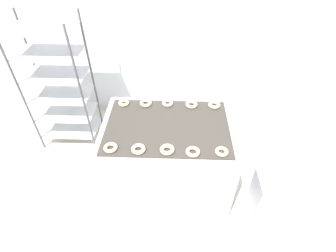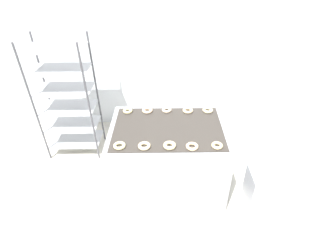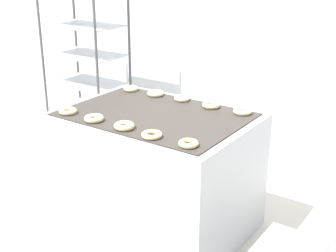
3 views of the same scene
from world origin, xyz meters
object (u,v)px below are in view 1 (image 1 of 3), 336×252
(donut_far_left, at_px, (146,103))
(donut_far_right, at_px, (192,104))
(glaze_bin, at_px, (271,193))
(donut_near_left, at_px, (138,149))
(fryer_machine, at_px, (167,156))
(baking_rack_cart, at_px, (59,85))
(donut_far_leftmost, at_px, (124,103))
(donut_far_center, at_px, (168,103))
(donut_near_rightmost, at_px, (222,152))
(donut_far_rightmost, at_px, (214,105))
(donut_near_right, at_px, (193,152))
(donut_near_leftmost, at_px, (111,148))
(donut_near_center, at_px, (167,150))

(donut_far_left, height_order, donut_far_right, same)
(glaze_bin, relative_size, donut_near_left, 3.20)
(fryer_machine, bearing_deg, donut_far_left, 125.73)
(baking_rack_cart, height_order, donut_far_leftmost, baking_rack_cart)
(fryer_machine, bearing_deg, donut_far_center, 91.98)
(donut_near_rightmost, height_order, donut_far_rightmost, donut_far_rightmost)
(donut_near_left, xyz_separation_m, donut_near_right, (0.46, -0.01, -0.00))
(donut_near_leftmost, relative_size, donut_far_leftmost, 1.07)
(donut_far_leftmost, bearing_deg, donut_near_leftmost, -90.52)
(donut_near_leftmost, relative_size, donut_near_right, 0.99)
(baking_rack_cart, bearing_deg, donut_near_leftmost, -51.22)
(donut_near_center, bearing_deg, baking_rack_cart, 141.75)
(donut_far_center, bearing_deg, donut_far_leftmost, -178.06)
(donut_far_leftmost, xyz_separation_m, donut_far_center, (0.46, 0.02, -0.00))
(donut_far_left, bearing_deg, donut_far_center, 2.64)
(donut_near_rightmost, distance_m, donut_far_left, 0.97)
(donut_near_rightmost, bearing_deg, donut_near_leftmost, 179.37)
(donut_near_left, distance_m, donut_far_leftmost, 0.70)
(donut_far_left, bearing_deg, baking_rack_cart, 160.64)
(donut_near_rightmost, distance_m, donut_far_rightmost, 0.66)
(fryer_machine, distance_m, donut_far_leftmost, 0.72)
(donut_far_left, bearing_deg, glaze_bin, -24.39)
(donut_far_leftmost, bearing_deg, donut_far_right, -0.06)
(donut_near_rightmost, bearing_deg, glaze_bin, 6.72)
(donut_far_left, bearing_deg, donut_far_leftmost, -178.75)
(donut_near_right, bearing_deg, donut_near_rightmost, 2.37)
(donut_near_rightmost, bearing_deg, fryer_machine, 144.81)
(donut_near_center, height_order, donut_near_rightmost, donut_near_center)
(donut_near_left, xyz_separation_m, donut_far_leftmost, (-0.23, 0.66, -0.00))
(donut_far_leftmost, height_order, donut_far_rightmost, same)
(donut_near_right, height_order, donut_far_right, donut_far_right)
(donut_near_leftmost, distance_m, donut_far_center, 0.81)
(donut_near_leftmost, bearing_deg, donut_near_left, -2.12)
(baking_rack_cart, distance_m, donut_near_center, 1.66)
(glaze_bin, relative_size, donut_near_right, 3.27)
(donut_near_leftmost, height_order, donut_near_right, same)
(donut_far_rightmost, bearing_deg, donut_far_center, 178.52)
(donut_far_leftmost, relative_size, donut_far_rightmost, 0.91)
(donut_near_right, xyz_separation_m, donut_far_center, (-0.24, 0.68, 0.00))
(fryer_machine, xyz_separation_m, donut_far_left, (-0.24, 0.33, 0.44))
(donut_near_left, relative_size, donut_near_center, 0.99)
(fryer_machine, xyz_separation_m, donut_far_leftmost, (-0.47, 0.33, 0.44))
(donut_far_right, bearing_deg, donut_near_left, -125.65)
(donut_near_left, bearing_deg, glaze_bin, 3.03)
(baking_rack_cart, bearing_deg, donut_near_right, -34.43)
(donut_near_rightmost, xyz_separation_m, donut_far_right, (-0.23, 0.66, 0.00))
(donut_near_right, bearing_deg, baking_rack_cart, 145.57)
(donut_near_center, bearing_deg, donut_near_right, -3.77)
(donut_far_leftmost, distance_m, donut_far_right, 0.70)
(donut_far_left, distance_m, donut_far_center, 0.23)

